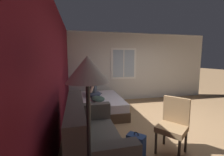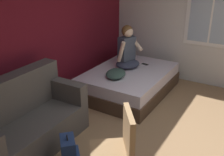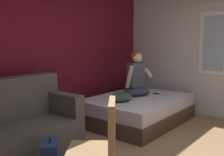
% 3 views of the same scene
% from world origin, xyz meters
% --- Properties ---
extents(ground_plane, '(40.00, 40.00, 0.00)m').
position_xyz_m(ground_plane, '(0.00, 0.00, 0.00)').
color(ground_plane, '#93704C').
extents(wall_back_accent, '(10.15, 0.16, 2.70)m').
position_xyz_m(wall_back_accent, '(0.00, 2.64, 1.35)').
color(wall_back_accent, maroon).
rests_on(wall_back_accent, ground).
extents(wall_side_with_window, '(0.19, 6.53, 2.70)m').
position_xyz_m(wall_side_with_window, '(2.66, 0.01, 1.35)').
color(wall_side_with_window, silver).
rests_on(wall_side_with_window, ground).
extents(bed, '(2.00, 1.46, 0.48)m').
position_xyz_m(bed, '(1.34, 1.60, 0.24)').
color(bed, '#4C3828').
rests_on(bed, ground).
extents(couch, '(1.72, 0.86, 1.04)m').
position_xyz_m(couch, '(-0.99, 2.02, 0.39)').
color(couch, '#514C47').
rests_on(couch, ground).
extents(side_chair, '(0.64, 0.64, 0.98)m').
position_xyz_m(side_chair, '(-0.97, 0.54, 0.53)').
color(side_chair, '#382D23').
rests_on(side_chair, ground).
extents(person_seated, '(0.63, 0.58, 0.88)m').
position_xyz_m(person_seated, '(1.48, 1.73, 0.84)').
color(person_seated, '#383D51').
rests_on(person_seated, bed).
extents(backpack, '(0.35, 0.35, 0.46)m').
position_xyz_m(backpack, '(-0.99, 1.25, 0.19)').
color(backpack, navy).
rests_on(backpack, ground).
extents(throw_pillow, '(0.56, 0.48, 0.14)m').
position_xyz_m(throw_pillow, '(0.90, 1.66, 0.55)').
color(throw_pillow, '#385147').
rests_on(throw_pillow, bed).
extents(cell_phone, '(0.09, 0.15, 0.01)m').
position_xyz_m(cell_phone, '(1.83, 1.48, 0.48)').
color(cell_phone, black).
rests_on(cell_phone, bed).
extents(floor_lamp, '(0.36, 0.36, 1.70)m').
position_xyz_m(floor_lamp, '(-1.99, 2.10, 1.43)').
color(floor_lamp, black).
rests_on(floor_lamp, ground).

